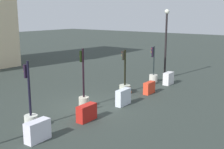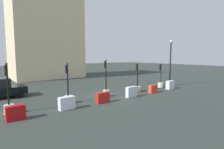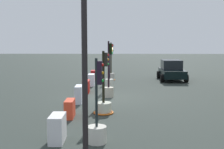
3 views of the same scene
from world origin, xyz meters
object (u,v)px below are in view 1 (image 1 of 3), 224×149
construction_barrier_1 (38,131)px  construction_barrier_2 (87,113)px  traffic_light_1 (31,115)px  street_lamp_post (166,37)px  construction_barrier_3 (123,97)px  construction_barrier_5 (168,78)px  traffic_light_3 (125,86)px  construction_barrier_4 (149,88)px  traffic_light_4 (153,75)px  traffic_light_2 (84,96)px

construction_barrier_1 → construction_barrier_2: 2.88m
traffic_light_1 → street_lamp_post: (12.70, -0.30, 2.69)m
construction_barrier_1 → construction_barrier_3: construction_barrier_3 is taller
construction_barrier_1 → construction_barrier_2: bearing=-1.6°
construction_barrier_5 → street_lamp_post: size_ratio=0.18×
traffic_light_3 → construction_barrier_4: (0.73, -1.41, -0.04)m
traffic_light_4 → construction_barrier_5: size_ratio=2.79×
construction_barrier_1 → construction_barrier_3: (5.92, -0.13, 0.03)m
construction_barrier_4 → traffic_light_2: bearing=161.4°
construction_barrier_1 → construction_barrier_3: 5.92m
construction_barrier_2 → construction_barrier_3: bearing=-0.9°
construction_barrier_1 → construction_barrier_3: size_ratio=0.99×
construction_barrier_2 → street_lamp_post: 10.99m
construction_barrier_2 → construction_barrier_3: construction_barrier_3 is taller
traffic_light_3 → traffic_light_1: bearing=179.5°
construction_barrier_1 → construction_barrier_4: size_ratio=1.09×
construction_barrier_3 → traffic_light_1: bearing=164.1°
construction_barrier_5 → traffic_light_2: bearing=169.2°
traffic_light_2 → construction_barrier_2: traffic_light_2 is taller
traffic_light_1 → traffic_light_4: (11.21, -0.10, -0.10)m
traffic_light_4 → construction_barrier_1: 11.99m
construction_barrier_2 → construction_barrier_3: (3.04, -0.05, 0.06)m
traffic_light_1 → traffic_light_3: (7.42, -0.06, -0.19)m
construction_barrier_5 → street_lamp_post: bearing=34.7°
construction_barrier_3 → construction_barrier_4: bearing=0.0°
construction_barrier_5 → construction_barrier_4: bearing=-178.2°
traffic_light_3 → traffic_light_4: 3.78m
traffic_light_4 → construction_barrier_5: 1.29m
construction_barrier_1 → construction_barrier_2: (2.88, -0.08, -0.03)m
construction_barrier_2 → construction_barrier_4: (5.99, -0.05, -0.02)m
construction_barrier_1 → traffic_light_2: bearing=18.1°
traffic_light_1 → traffic_light_2: bearing=0.9°
traffic_light_4 → construction_barrier_4: bearing=-155.7°
traffic_light_1 → construction_barrier_2: (2.16, -1.43, -0.21)m
traffic_light_1 → construction_barrier_2: 2.60m
construction_barrier_4 → street_lamp_post: bearing=14.5°
traffic_light_1 → street_lamp_post: 12.98m
traffic_light_4 → construction_barrier_5: (-0.07, -1.28, -0.07)m
traffic_light_4 → traffic_light_2: bearing=178.8°
traffic_light_1 → construction_barrier_4: 8.29m
traffic_light_1 → construction_barrier_1: 1.54m
traffic_light_1 → construction_barrier_2: traffic_light_1 is taller
construction_barrier_3 → construction_barrier_4: construction_barrier_3 is taller
construction_barrier_1 → construction_barrier_2: construction_barrier_1 is taller
construction_barrier_2 → construction_barrier_4: 5.99m
street_lamp_post → traffic_light_2: bearing=177.8°
construction_barrier_2 → construction_barrier_1: bearing=178.4°
traffic_light_2 → construction_barrier_1: traffic_light_2 is taller
street_lamp_post → construction_barrier_4: bearing=-165.5°
construction_barrier_4 → traffic_light_3: bearing=117.3°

